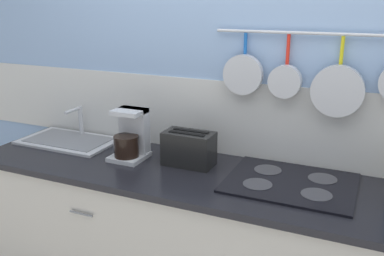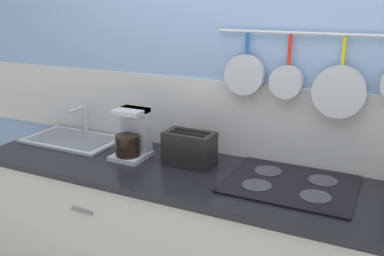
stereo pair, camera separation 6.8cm
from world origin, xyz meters
name	(u,v)px [view 1 (the left image)]	position (x,y,z in m)	size (l,w,h in m)	color
wall_back	(263,92)	(0.00, 0.36, 1.27)	(7.20, 0.14, 2.60)	#84A3CC
countertop	(240,184)	(0.00, 0.00, 0.87)	(3.01, 0.65, 0.03)	black
sink_basin	(69,139)	(-1.17, 0.13, 0.91)	(0.59, 0.36, 0.20)	#B7BABF
coffee_maker	(131,138)	(-0.66, 0.06, 1.01)	(0.18, 0.20, 0.28)	#B7BABF
toaster	(189,148)	(-0.32, 0.09, 0.98)	(0.29, 0.15, 0.19)	black
cooktop	(290,183)	(0.24, 0.07, 0.90)	(0.61, 0.49, 0.01)	black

